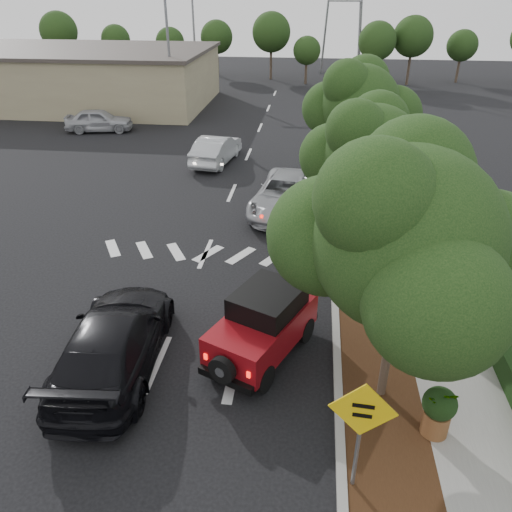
% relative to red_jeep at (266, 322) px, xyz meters
% --- Properties ---
extents(ground, '(120.00, 120.00, 0.00)m').
position_rel_red_jeep_xyz_m(ground, '(-2.71, -0.84, -0.93)').
color(ground, black).
rests_on(ground, ground).
extents(curb, '(0.20, 70.00, 0.15)m').
position_rel_red_jeep_xyz_m(curb, '(1.89, 11.16, -0.86)').
color(curb, '#9E9B93').
rests_on(curb, ground).
extents(planting_strip, '(1.80, 70.00, 0.12)m').
position_rel_red_jeep_xyz_m(planting_strip, '(2.89, 11.16, -0.87)').
color(planting_strip, black).
rests_on(planting_strip, ground).
extents(sidewalk, '(2.00, 70.00, 0.12)m').
position_rel_red_jeep_xyz_m(sidewalk, '(4.79, 11.16, -0.87)').
color(sidewalk, gray).
rests_on(sidewalk, ground).
extents(hedge, '(0.80, 70.00, 0.80)m').
position_rel_red_jeep_xyz_m(hedge, '(6.19, 11.16, -0.53)').
color(hedge, black).
rests_on(hedge, ground).
extents(commercial_building, '(22.00, 12.00, 4.00)m').
position_rel_red_jeep_xyz_m(commercial_building, '(-18.71, 29.16, 1.07)').
color(commercial_building, gray).
rests_on(commercial_building, ground).
extents(transmission_tower, '(7.00, 4.00, 28.00)m').
position_rel_red_jeep_xyz_m(transmission_tower, '(3.29, 47.16, -0.93)').
color(transmission_tower, slate).
rests_on(transmission_tower, ground).
extents(street_tree_near, '(3.80, 3.80, 5.92)m').
position_rel_red_jeep_xyz_m(street_tree_near, '(2.89, -1.34, -0.93)').
color(street_tree_near, black).
rests_on(street_tree_near, ground).
extents(street_tree_mid, '(3.20, 3.20, 5.32)m').
position_rel_red_jeep_xyz_m(street_tree_mid, '(2.89, 5.66, -0.93)').
color(street_tree_mid, black).
rests_on(street_tree_mid, ground).
extents(street_tree_far, '(3.40, 3.40, 5.62)m').
position_rel_red_jeep_xyz_m(street_tree_far, '(2.89, 12.16, -0.93)').
color(street_tree_far, black).
rests_on(street_tree_far, ground).
extents(light_pole_a, '(2.00, 0.22, 9.00)m').
position_rel_red_jeep_xyz_m(light_pole_a, '(-9.21, 25.16, -0.93)').
color(light_pole_a, slate).
rests_on(light_pole_a, ground).
extents(light_pole_b, '(2.00, 0.22, 9.00)m').
position_rel_red_jeep_xyz_m(light_pole_b, '(-10.21, 37.16, -0.93)').
color(light_pole_b, slate).
rests_on(light_pole_b, ground).
extents(red_jeep, '(2.82, 3.76, 1.84)m').
position_rel_red_jeep_xyz_m(red_jeep, '(0.00, 0.00, 0.00)').
color(red_jeep, black).
rests_on(red_jeep, ground).
extents(silver_suv_ahead, '(3.25, 5.75, 1.52)m').
position_rel_red_jeep_xyz_m(silver_suv_ahead, '(-0.04, 9.37, -0.18)').
color(silver_suv_ahead, '#A1A3A9').
rests_on(silver_suv_ahead, ground).
extents(black_suv_oncoming, '(2.62, 5.60, 1.58)m').
position_rel_red_jeep_xyz_m(black_suv_oncoming, '(-3.71, -1.03, -0.14)').
color(black_suv_oncoming, black).
rests_on(black_suv_oncoming, ground).
extents(silver_sedan_oncoming, '(2.19, 4.65, 1.47)m').
position_rel_red_jeep_xyz_m(silver_sedan_oncoming, '(-4.24, 15.47, -0.20)').
color(silver_sedan_oncoming, '#B8BBC0').
rests_on(silver_sedan_oncoming, ground).
extents(parked_suv, '(4.53, 2.49, 1.46)m').
position_rel_red_jeep_xyz_m(parked_suv, '(-13.09, 20.98, -0.21)').
color(parked_suv, '#AAACB2').
rests_on(parked_suv, ground).
extents(speed_hump_sign, '(1.21, 0.13, 2.58)m').
position_rel_red_jeep_xyz_m(speed_hump_sign, '(2.09, -3.93, 0.85)').
color(speed_hump_sign, slate).
rests_on(speed_hump_sign, ground).
extents(terracotta_planter, '(0.72, 0.72, 1.25)m').
position_rel_red_jeep_xyz_m(terracotta_planter, '(3.89, -2.42, -0.09)').
color(terracotta_planter, brown).
rests_on(terracotta_planter, ground).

